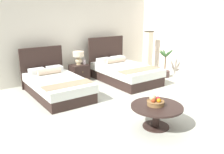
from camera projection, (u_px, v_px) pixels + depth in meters
name	position (u px, v px, depth m)	size (l,w,h in m)	color
ground_plane	(125.00, 103.00, 5.80)	(9.84, 9.22, 0.02)	beige
wall_back	(70.00, 36.00, 7.64)	(9.84, 0.12, 2.68)	silver
wall_side_right	(196.00, 37.00, 7.48)	(0.12, 4.82, 2.68)	silver
bed_near_window	(56.00, 85.00, 6.25)	(1.23, 2.12, 1.15)	#2F201C
bed_near_corner	(124.00, 72.00, 7.49)	(1.34, 2.15, 1.29)	#2F201C
nightstand	(79.00, 73.00, 7.48)	(0.53, 0.46, 0.52)	#2F201C
table_lamp	(78.00, 56.00, 7.36)	(0.34, 0.34, 0.41)	beige
vase	(84.00, 62.00, 7.45)	(0.09, 0.09, 0.15)	silver
coffee_table	(157.00, 111.00, 4.52)	(0.98, 0.98, 0.44)	#2F201C
fruit_bowl	(155.00, 102.00, 4.51)	(0.33, 0.33, 0.20)	olive
floor_lamp_corner	(148.00, 52.00, 8.57)	(0.25, 0.25, 1.44)	#302818
potted_palm	(165.00, 69.00, 7.95)	(0.53, 0.49, 0.95)	#473430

